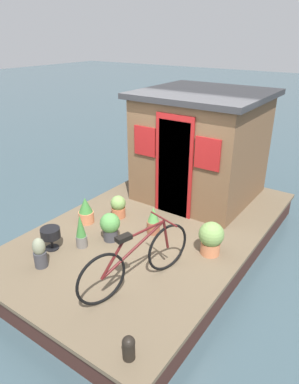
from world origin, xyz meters
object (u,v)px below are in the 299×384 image
object	(u,v)px
potted_plant_fern	(40,253)
mooring_bollard	(129,347)
potted_plant_geranium	(110,226)
houseboat_cabin	(201,145)
bicycle	(137,260)
charcoal_grill	(50,234)
potted_plant_sage	(86,211)
potted_plant_lavender	(81,232)
potted_plant_succulent	(211,238)
potted_plant_rosemary	(118,206)
potted_plant_ivy	(153,221)

from	to	relation	value
potted_plant_fern	mooring_bollard	world-z (taller)	potted_plant_fern
potted_plant_fern	potted_plant_geranium	world-z (taller)	potted_plant_geranium
houseboat_cabin	mooring_bollard	bearing A→B (deg)	-162.00
bicycle	charcoal_grill	bearing A→B (deg)	93.13
houseboat_cabin	potted_plant_sage	world-z (taller)	houseboat_cabin
potted_plant_lavender	bicycle	bearing A→B (deg)	-100.13
mooring_bollard	potted_plant_sage	bearing A→B (deg)	52.67
bicycle	potted_plant_lavender	size ratio (longest dim) A/B	3.10
potted_plant_fern	charcoal_grill	size ratio (longest dim) A/B	1.31
houseboat_cabin	potted_plant_lavender	bearing A→B (deg)	167.98
mooring_bollard	potted_plant_succulent	bearing A→B (deg)	3.88
bicycle	potted_plant_fern	xyz separation A→B (m)	(-0.47, 1.33, -0.16)
houseboat_cabin	charcoal_grill	xyz separation A→B (m)	(-3.01, 0.91, -0.77)
potted_plant_lavender	mooring_bollard	distance (m)	2.19
potted_plant_geranium	charcoal_grill	size ratio (longest dim) A/B	1.32
potted_plant_succulent	potted_plant_rosemary	size ratio (longest dim) A/B	1.28
potted_plant_rosemary	potted_plant_geranium	size ratio (longest dim) A/B	0.88
houseboat_cabin	charcoal_grill	size ratio (longest dim) A/B	6.42
houseboat_cabin	potted_plant_sage	size ratio (longest dim) A/B	4.77
potted_plant_fern	potted_plant_sage	bearing A→B (deg)	15.91
potted_plant_sage	mooring_bollard	world-z (taller)	potted_plant_sage
potted_plant_succulent	potted_plant_geranium	xyz separation A→B (m)	(-0.56, 1.46, -0.02)
potted_plant_rosemary	mooring_bollard	distance (m)	2.99
potted_plant_succulent	potted_plant_fern	size ratio (longest dim) A/B	1.13
potted_plant_fern	houseboat_cabin	bearing A→B (deg)	-11.44
potted_plant_succulent	potted_plant_lavender	bearing A→B (deg)	119.48
houseboat_cabin	potted_plant_rosemary	world-z (taller)	houseboat_cabin
potted_plant_rosemary	potted_plant_geranium	distance (m)	0.76
potted_plant_ivy	potted_plant_geranium	world-z (taller)	potted_plant_ivy
houseboat_cabin	bicycle	bearing A→B (deg)	-167.53
potted_plant_geranium	mooring_bollard	bearing A→B (deg)	-134.59
potted_plant_geranium	mooring_bollard	world-z (taller)	potted_plant_geranium
houseboat_cabin	charcoal_grill	distance (m)	3.24
potted_plant_rosemary	potted_plant_sage	world-z (taller)	potted_plant_sage
potted_plant_sage	charcoal_grill	distance (m)	0.90
potted_plant_lavender	potted_plant_rosemary	world-z (taller)	potted_plant_lavender
bicycle	potted_plant_sage	xyz separation A→B (m)	(0.80, 1.70, -0.16)
houseboat_cabin	potted_plant_rosemary	xyz separation A→B (m)	(-1.65, 0.72, -0.82)
potted_plant_succulent	potted_plant_geranium	size ratio (longest dim) A/B	1.12
houseboat_cabin	potted_plant_geranium	size ratio (longest dim) A/B	4.85
houseboat_cabin	bicycle	size ratio (longest dim) A/B	1.32
houseboat_cabin	potted_plant_fern	distance (m)	3.55
houseboat_cabin	potted_plant_geranium	world-z (taller)	houseboat_cabin
potted_plant_ivy	potted_plant_rosemary	world-z (taller)	potted_plant_ivy
potted_plant_lavender	potted_plant_sage	distance (m)	0.75
potted_plant_succulent	potted_plant_fern	xyz separation A→B (m)	(-1.64, 1.81, -0.05)
potted_plant_lavender	potted_plant_geranium	bearing A→B (deg)	-30.70
mooring_bollard	charcoal_grill	bearing A→B (deg)	67.99
potted_plant_geranium	potted_plant_rosemary	bearing A→B (deg)	30.18
potted_plant_succulent	charcoal_grill	xyz separation A→B (m)	(-1.26, 2.02, -0.02)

